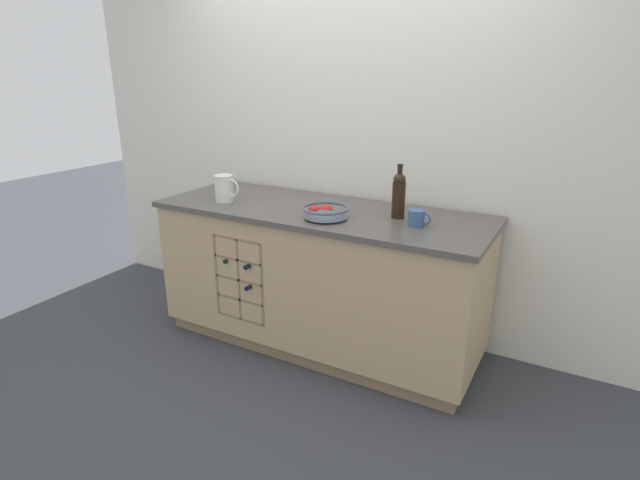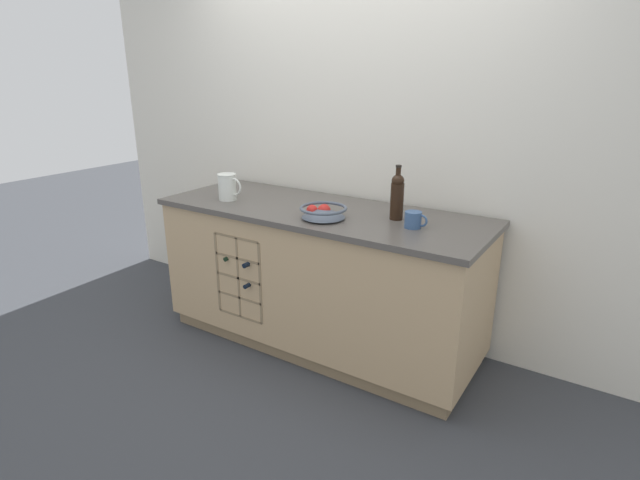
{
  "view_description": "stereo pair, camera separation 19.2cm",
  "coord_description": "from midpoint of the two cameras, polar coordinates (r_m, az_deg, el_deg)",
  "views": [
    {
      "loc": [
        1.45,
        -2.59,
        1.73
      ],
      "look_at": [
        0.0,
        0.0,
        0.72
      ],
      "focal_mm": 28.0,
      "sensor_mm": 36.0,
      "label": 1
    },
    {
      "loc": [
        1.61,
        -2.49,
        1.73
      ],
      "look_at": [
        0.0,
        0.0,
        0.72
      ],
      "focal_mm": 28.0,
      "sensor_mm": 36.0,
      "label": 2
    }
  ],
  "objects": [
    {
      "name": "kitchen_island",
      "position": [
        3.22,
        -1.77,
        -4.25
      ],
      "size": [
        2.09,
        0.78,
        0.92
      ],
      "color": "#8B7354",
      "rests_on": "ground_plane"
    },
    {
      "name": "standing_wine_bottle",
      "position": [
        2.87,
        7.11,
        5.2
      ],
      "size": [
        0.08,
        0.08,
        0.31
      ],
      "color": "black",
      "rests_on": "kitchen_island"
    },
    {
      "name": "ceramic_mug",
      "position": [
        2.76,
        9.06,
        2.48
      ],
      "size": [
        0.13,
        0.09,
        0.09
      ],
      "color": "#385684",
      "rests_on": "kitchen_island"
    },
    {
      "name": "white_pitcher",
      "position": [
        3.31,
        -12.5,
        5.85
      ],
      "size": [
        0.18,
        0.12,
        0.17
      ],
      "color": "silver",
      "rests_on": "kitchen_island"
    },
    {
      "name": "fruit_bowl",
      "position": [
        2.86,
        -1.32,
        3.32
      ],
      "size": [
        0.27,
        0.27,
        0.08
      ],
      "color": "#4C5666",
      "rests_on": "kitchen_island"
    },
    {
      "name": "back_wall",
      "position": [
        3.37,
        1.96,
        11.06
      ],
      "size": [
        4.45,
        0.06,
        2.55
      ],
      "primitive_type": "cube",
      "color": "silver",
      "rests_on": "ground_plane"
    },
    {
      "name": "ground_plane",
      "position": [
        3.43,
        -1.63,
        -11.42
      ],
      "size": [
        14.0,
        14.0,
        0.0
      ],
      "primitive_type": "plane",
      "color": "#383A3F"
    }
  ]
}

